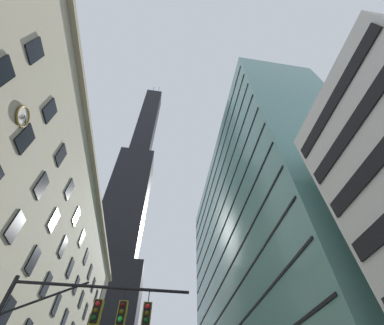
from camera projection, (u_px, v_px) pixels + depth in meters
station_building at (3, 283)px, 29.06m from camera, size 14.30×58.80×28.92m
dark_skyscraper at (120, 230)px, 103.04m from camera, size 24.62×24.62×202.42m
glass_office_midrise at (259, 252)px, 46.17m from camera, size 14.74×52.52×51.45m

